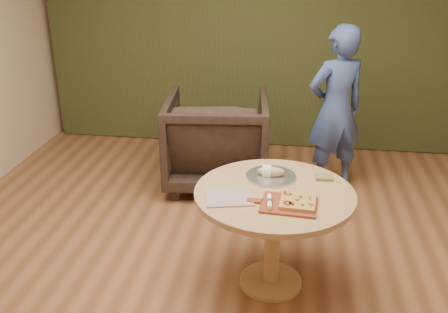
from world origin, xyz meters
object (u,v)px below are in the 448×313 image
at_px(cutlery_roll, 269,202).
at_px(armchair, 217,136).
at_px(pizza_paddle, 287,204).
at_px(serving_tray, 271,176).
at_px(bread_roll, 270,172).
at_px(person_standing, 336,110).
at_px(pedestal_table, 274,209).
at_px(flatbread_pizza, 298,202).

height_order(cutlery_roll, armchair, armchair).
distance_m(pizza_paddle, serving_tray, 0.42).
height_order(pizza_paddle, serving_tray, serving_tray).
relative_size(bread_roll, person_standing, 0.12).
relative_size(pedestal_table, serving_tray, 3.04).
distance_m(pedestal_table, flatbread_pizza, 0.29).
relative_size(flatbread_pizza, bread_roll, 1.23).
distance_m(pizza_paddle, person_standing, 1.92).
bearing_deg(cutlery_roll, flatbread_pizza, 5.03).
xyz_separation_m(pedestal_table, pizza_paddle, (0.09, -0.19, 0.15)).
height_order(pizza_paddle, bread_roll, bread_roll).
bearing_deg(serving_tray, person_standing, 69.95).
height_order(cutlery_roll, person_standing, person_standing).
height_order(flatbread_pizza, person_standing, person_standing).
xyz_separation_m(flatbread_pizza, serving_tray, (-0.19, 0.39, -0.02)).
distance_m(cutlery_roll, armchair, 1.93).
distance_m(serving_tray, armchair, 1.53).
relative_size(pizza_paddle, person_standing, 0.28).
bearing_deg(flatbread_pizza, serving_tray, 115.73).
height_order(flatbread_pizza, cutlery_roll, flatbread_pizza).
bearing_deg(cutlery_roll, bread_roll, 88.98).
relative_size(pizza_paddle, serving_tray, 1.28).
bearing_deg(serving_tray, pedestal_table, -80.32).
xyz_separation_m(bread_roll, armchair, (-0.60, 1.39, -0.28)).
xyz_separation_m(serving_tray, armchair, (-0.61, 1.39, -0.25)).
xyz_separation_m(pedestal_table, serving_tray, (-0.04, 0.21, 0.15)).
bearing_deg(armchair, bread_roll, 107.75).
distance_m(flatbread_pizza, person_standing, 1.90).
bearing_deg(cutlery_roll, pedestal_table, 79.65).
bearing_deg(armchair, pizza_paddle, 106.72).
distance_m(pedestal_table, armchair, 1.73).
bearing_deg(person_standing, serving_tray, 43.03).
xyz_separation_m(cutlery_roll, serving_tray, (-0.01, 0.42, -0.02)).
distance_m(pedestal_table, person_standing, 1.77).
xyz_separation_m(pizza_paddle, serving_tray, (-0.13, 0.40, -0.00)).
height_order(bread_roll, person_standing, person_standing).
xyz_separation_m(pizza_paddle, bread_roll, (-0.14, 0.40, 0.04)).
bearing_deg(flatbread_pizza, person_standing, 79.45).
height_order(flatbread_pizza, bread_roll, bread_roll).
distance_m(flatbread_pizza, serving_tray, 0.44).
xyz_separation_m(pedestal_table, armchair, (-0.64, 1.60, -0.10)).
bearing_deg(serving_tray, flatbread_pizza, -64.27).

